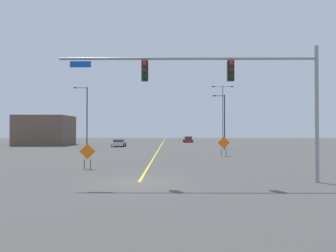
{
  "coord_description": "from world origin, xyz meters",
  "views": [
    {
      "loc": [
        1.6,
        -17.17,
        2.68
      ],
      "look_at": [
        1.31,
        31.81,
        3.34
      ],
      "focal_mm": 35.4,
      "sensor_mm": 36.0,
      "label": 1
    }
  ],
  "objects": [
    {
      "name": "roadside_building_west",
      "position": [
        -21.32,
        43.42,
        2.69
      ],
      "size": [
        8.92,
        8.71,
        5.39
      ],
      "color": "brown",
      "rests_on": "ground"
    },
    {
      "name": "car_red_distant",
      "position": [
        5.69,
        57.92,
        0.64
      ],
      "size": [
        2.11,
        4.34,
        1.35
      ],
      "color": "red",
      "rests_on": "ground"
    },
    {
      "name": "ground",
      "position": [
        0.0,
        0.0,
        0.0
      ],
      "size": [
        205.04,
        205.04,
        0.0
      ],
      "primitive_type": "plane",
      "color": "#4C4947"
    },
    {
      "name": "car_silver_mid",
      "position": [
        -6.89,
        37.78,
        0.59
      ],
      "size": [
        2.17,
        4.12,
        1.21
      ],
      "color": "#B7BABF",
      "rests_on": "ground"
    },
    {
      "name": "construction_sign_median_near",
      "position": [
        7.25,
        17.62,
        1.3
      ],
      "size": [
        1.3,
        0.19,
        2.06
      ],
      "color": "orange",
      "rests_on": "ground"
    },
    {
      "name": "construction_sign_right_shoulder",
      "position": [
        -4.15,
        5.85,
        1.11
      ],
      "size": [
        1.1,
        0.15,
        1.77
      ],
      "color": "orange",
      "rests_on": "ground"
    },
    {
      "name": "street_lamp_far_left",
      "position": [
        10.12,
        36.19,
        5.73
      ],
      "size": [
        3.43,
        0.24,
        9.92
      ],
      "color": "gray",
      "rests_on": "ground"
    },
    {
      "name": "street_lamp_near_right",
      "position": [
        -10.97,
        32.25,
        5.07
      ],
      "size": [
        2.12,
        0.24,
        9.24
      ],
      "color": "black",
      "rests_on": "ground"
    },
    {
      "name": "road_centre_stripe",
      "position": [
        0.0,
        56.95,
        0.0
      ],
      "size": [
        0.16,
        113.91,
        0.01
      ],
      "color": "yellow",
      "rests_on": "ground"
    },
    {
      "name": "traffic_signal_assembly",
      "position": [
        4.69,
        -0.01,
        5.23
      ],
      "size": [
        13.47,
        0.44,
        7.09
      ],
      "color": "gray",
      "rests_on": "ground"
    },
    {
      "name": "street_lamp_mid_left",
      "position": [
        9.34,
        30.54,
        4.32
      ],
      "size": [
        1.76,
        0.24,
        7.84
      ],
      "color": "black",
      "rests_on": "ground"
    }
  ]
}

